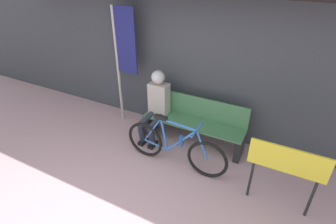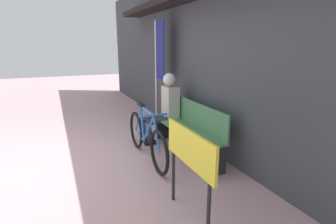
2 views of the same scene
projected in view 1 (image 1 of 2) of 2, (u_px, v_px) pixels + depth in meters
The scene contains 6 objects.
storefront_wall at pixel (189, 42), 4.32m from camera, with size 12.00×0.56×3.20m.
park_bench_near at pixel (194, 123), 4.53m from camera, with size 1.77×0.42×0.83m.
bicycle at pixel (175, 147), 4.02m from camera, with size 1.69×0.40×0.85m.
person_seated at pixel (156, 101), 4.55m from camera, with size 0.34×0.66×1.25m.
banner_pole at pixel (123, 52), 4.62m from camera, with size 0.45×0.05×2.20m.
signboard at pixel (287, 165), 3.16m from camera, with size 0.92×0.04×0.95m.
Camera 1 is at (1.66, -1.37, 2.86)m, focal length 28.00 mm.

